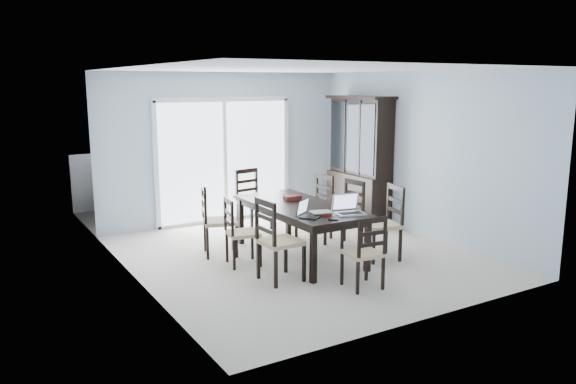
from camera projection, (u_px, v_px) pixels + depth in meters
name	position (u px, v px, depth m)	size (l,w,h in m)	color
floor	(299.00, 256.00, 7.95)	(5.00, 5.00, 0.00)	beige
ceiling	(300.00, 69.00, 7.45)	(5.00, 5.00, 0.00)	white
back_wall	(224.00, 148.00, 9.81)	(4.50, 0.02, 2.60)	#ADBFCE
wall_left	(137.00, 180.00, 6.57)	(0.02, 5.00, 2.60)	#ADBFCE
wall_right	(421.00, 155.00, 8.83)	(0.02, 5.00, 2.60)	#ADBFCE
balcony	(204.00, 212.00, 10.91)	(4.50, 2.00, 0.10)	gray
railing	(185.00, 174.00, 11.64)	(4.50, 0.06, 1.10)	#99999E
dining_table	(299.00, 210.00, 7.82)	(1.00, 2.20, 0.75)	black
china_hutch	(360.00, 161.00, 9.82)	(0.50, 1.38, 2.20)	black
sliding_door	(225.00, 160.00, 9.83)	(2.52, 0.05, 2.18)	silver
chair_left_near	(274.00, 232.00, 6.82)	(0.49, 0.47, 1.21)	black
chair_left_mid	(236.00, 224.00, 7.46)	(0.47, 0.46, 1.07)	black
chair_left_far	(213.00, 212.00, 7.90)	(0.58, 0.57, 1.19)	black
chair_right_near	(388.00, 214.00, 7.76)	(0.55, 0.54, 1.19)	black
chair_right_mid	(349.00, 206.00, 8.40)	(0.48, 0.46, 1.14)	black
chair_right_far	(319.00, 199.00, 8.85)	(0.48, 0.47, 1.15)	black
chair_end_near	(367.00, 245.00, 6.57)	(0.43, 0.44, 1.04)	black
chair_end_far	(251.00, 193.00, 9.31)	(0.50, 0.51, 1.17)	black
laptop_dark	(312.00, 213.00, 7.09)	(0.39, 0.36, 0.22)	black
laptop_silver	(350.00, 210.00, 7.22)	(0.41, 0.33, 0.25)	silver
book_stack	(321.00, 213.00, 7.21)	(0.30, 0.25, 0.04)	maroon
cell_phone	(333.00, 220.00, 6.93)	(0.12, 0.06, 0.01)	black
game_box	(292.00, 198.00, 8.12)	(0.24, 0.12, 0.06)	#4D110F
hot_tub	(175.00, 184.00, 10.71)	(2.36, 2.19, 1.05)	brown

